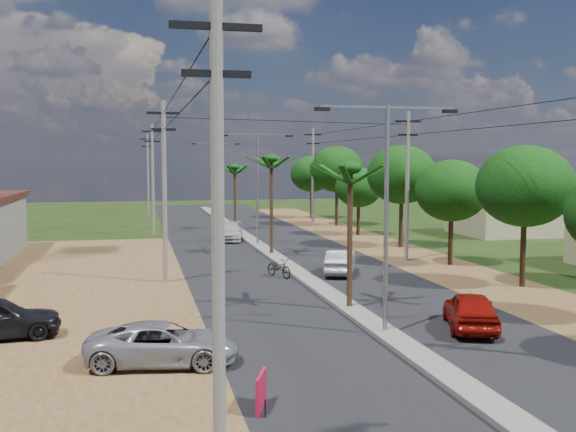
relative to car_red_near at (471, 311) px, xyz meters
name	(u,v)px	position (x,y,z in m)	size (l,w,h in m)	color
ground	(385,336)	(-3.26, 0.00, -0.70)	(160.00, 160.00, 0.00)	black
road	(289,268)	(-3.26, 15.00, -0.68)	(12.00, 110.00, 0.04)	black
median	(278,259)	(-3.26, 18.00, -0.61)	(1.00, 90.00, 0.18)	#605E56
dirt_shoulder_east	(428,263)	(5.24, 15.00, -0.68)	(5.00, 90.00, 0.03)	brown
house_east_far	(503,205)	(17.74, 28.00, 1.70)	(7.60, 7.50, 4.60)	#938D63
tree_east_c	(525,186)	(6.44, 7.00, 4.17)	(4.60, 4.60, 6.83)	black
tree_east_d	(452,191)	(6.14, 14.00, 3.64)	(4.20, 4.20, 6.13)	black
tree_east_e	(402,175)	(6.34, 22.00, 4.39)	(4.80, 4.80, 7.14)	black
tree_east_f	(359,187)	(5.94, 30.00, 3.19)	(3.80, 3.80, 5.52)	black
tree_east_g	(337,169)	(6.54, 38.00, 4.54)	(5.00, 5.00, 7.38)	black
tree_east_h	(312,174)	(6.24, 46.00, 3.94)	(4.40, 4.40, 6.52)	black
palm_median_near	(350,174)	(-3.26, 4.00, 4.84)	(2.00, 2.00, 6.15)	black
palm_median_mid	(271,163)	(-3.26, 20.00, 5.20)	(2.00, 2.00, 6.55)	black
palm_median_far	(235,170)	(-3.26, 36.00, 4.57)	(2.00, 2.00, 5.85)	black
streetlight_near	(386,199)	(-3.26, 0.00, 4.09)	(5.10, 0.18, 8.00)	gray
streetlight_mid	(257,179)	(-3.26, 25.00, 4.09)	(5.10, 0.18, 8.00)	gray
streetlight_far	(216,172)	(-3.26, 50.00, 4.09)	(5.10, 0.18, 8.00)	gray
utility_pole_w_a	(218,238)	(-10.26, -10.00, 4.06)	(1.60, 0.24, 9.00)	#605E56
utility_pole_w_b	(164,187)	(-10.26, 12.00, 4.06)	(1.60, 0.24, 9.00)	#605E56
utility_pole_w_c	(153,177)	(-10.26, 34.00, 4.06)	(1.60, 0.24, 9.00)	#605E56
utility_pole_w_d	(148,172)	(-10.26, 55.00, 4.06)	(1.60, 0.24, 9.00)	#605E56
utility_pole_e_b	(407,183)	(4.24, 16.00, 4.06)	(1.60, 0.24, 9.00)	#605E56
utility_pole_e_c	(313,175)	(4.24, 38.00, 4.06)	(1.60, 0.24, 9.00)	#605E56
car_red_near	(471,311)	(0.00, 0.00, 0.00)	(1.64, 4.08, 1.39)	maroon
car_silver_mid	(340,263)	(-1.07, 12.26, -0.03)	(1.40, 4.01, 1.32)	gray
car_white_far	(230,232)	(-4.76, 28.45, -0.05)	(1.82, 4.48, 1.30)	#A8A9A4
car_parked_silver	(163,345)	(-10.95, -1.77, -0.07)	(2.07, 4.49, 1.25)	gray
moto_rider_west_a	(279,268)	(-4.46, 12.07, -0.18)	(0.68, 1.95, 1.02)	black
moto_rider_west_b	(218,234)	(-5.68, 28.54, -0.13)	(0.53, 1.87, 1.12)	black
roadside_sign	(261,392)	(-8.76, -6.00, -0.23)	(0.47, 1.08, 0.94)	#A10E2F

